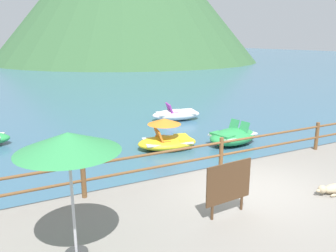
{
  "coord_description": "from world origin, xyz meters",
  "views": [
    {
      "loc": [
        -5.59,
        -5.98,
        4.07
      ],
      "look_at": [
        0.05,
        5.0,
        0.9
      ],
      "focal_mm": 36.31,
      "sensor_mm": 36.0,
      "label": 1
    }
  ],
  "objects_px": {
    "pedal_boat_0": "(176,114)",
    "pedal_boat_3": "(167,139)",
    "sign_board": "(229,183)",
    "pedal_boat_1": "(233,136)",
    "beach_umbrella": "(68,144)",
    "dog_resting": "(332,189)"
  },
  "relations": [
    {
      "from": "sign_board",
      "to": "pedal_boat_3",
      "type": "xyz_separation_m",
      "value": [
        1.47,
        5.73,
        -0.73
      ]
    },
    {
      "from": "sign_board",
      "to": "beach_umbrella",
      "type": "height_order",
      "value": "beach_umbrella"
    },
    {
      "from": "pedal_boat_0",
      "to": "pedal_boat_3",
      "type": "distance_m",
      "value": 4.75
    },
    {
      "from": "beach_umbrella",
      "to": "dog_resting",
      "type": "xyz_separation_m",
      "value": [
        6.11,
        -0.37,
        -1.92
      ]
    },
    {
      "from": "pedal_boat_1",
      "to": "pedal_boat_3",
      "type": "height_order",
      "value": "pedal_boat_3"
    },
    {
      "from": "sign_board",
      "to": "dog_resting",
      "type": "relative_size",
      "value": 1.11
    },
    {
      "from": "dog_resting",
      "to": "pedal_boat_1",
      "type": "distance_m",
      "value": 5.52
    },
    {
      "from": "sign_board",
      "to": "pedal_boat_3",
      "type": "bearing_deg",
      "value": 75.64
    },
    {
      "from": "dog_resting",
      "to": "pedal_boat_0",
      "type": "relative_size",
      "value": 0.4
    },
    {
      "from": "sign_board",
      "to": "dog_resting",
      "type": "height_order",
      "value": "sign_board"
    },
    {
      "from": "beach_umbrella",
      "to": "pedal_boat_1",
      "type": "xyz_separation_m",
      "value": [
        7.28,
        5.02,
        -2.13
      ]
    },
    {
      "from": "beach_umbrella",
      "to": "pedal_boat_1",
      "type": "distance_m",
      "value": 9.09
    },
    {
      "from": "dog_resting",
      "to": "pedal_boat_1",
      "type": "relative_size",
      "value": 0.45
    },
    {
      "from": "pedal_boat_1",
      "to": "sign_board",
      "type": "bearing_deg",
      "value": -128.77
    },
    {
      "from": "dog_resting",
      "to": "pedal_boat_3",
      "type": "xyz_separation_m",
      "value": [
        -1.43,
        6.07,
        -0.13
      ]
    },
    {
      "from": "sign_board",
      "to": "pedal_boat_1",
      "type": "relative_size",
      "value": 0.49
    },
    {
      "from": "pedal_boat_1",
      "to": "beach_umbrella",
      "type": "bearing_deg",
      "value": -145.38
    },
    {
      "from": "sign_board",
      "to": "beach_umbrella",
      "type": "xyz_separation_m",
      "value": [
        -3.22,
        0.03,
        1.32
      ]
    },
    {
      "from": "pedal_boat_3",
      "to": "pedal_boat_0",
      "type": "bearing_deg",
      "value": 57.07
    },
    {
      "from": "sign_board",
      "to": "beach_umbrella",
      "type": "distance_m",
      "value": 3.48
    },
    {
      "from": "beach_umbrella",
      "to": "dog_resting",
      "type": "bearing_deg",
      "value": -3.49
    },
    {
      "from": "pedal_boat_0",
      "to": "dog_resting",
      "type": "bearing_deg",
      "value": -96.55
    }
  ]
}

